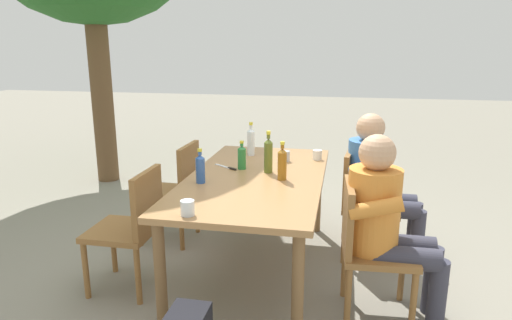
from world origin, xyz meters
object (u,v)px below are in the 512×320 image
Objects in this scene: chair_near_right at (362,198)px; cup_white at (317,155)px; table_knife at (227,167)px; backpack_by_far_side at (289,192)px; dining_table at (256,186)px; person_in_plaid_shirt at (386,219)px; bottle_green at (242,157)px; bottle_clear at (251,141)px; bottle_olive at (268,155)px; person_in_white_shirt at (378,180)px; bottle_blue at (200,168)px; chair_far_right at (177,187)px; chair_near_left at (366,243)px; cup_glass at (188,208)px; cup_steel at (286,156)px; bottle_amber at (282,163)px; chair_far_left at (133,224)px.

chair_near_right reaches higher than cup_white.
table_knife is 1.30m from backpack_by_far_side.
backpack_by_far_side is (1.30, -0.09, -0.46)m from dining_table.
person_in_plaid_shirt is 1.21m from bottle_green.
bottle_clear is 0.91× the size of bottle_olive.
person_in_white_shirt is at bearing -94.27° from chair_near_right.
bottle_olive is (0.53, 0.82, 0.24)m from person_in_plaid_shirt.
chair_near_right reaches higher than table_knife.
chair_near_right is (0.43, -0.79, -0.19)m from dining_table.
bottle_blue is at bearing 129.81° from bottle_olive.
chair_far_right is 1.24m from cup_white.
person_in_white_shirt is at bearing -7.35° from chair_near_left.
person_in_plaid_shirt reaches higher than bottle_clear.
dining_table is 4.16× the size of backpack_by_far_side.
chair_near_right is 1.65m from cup_glass.
backpack_by_far_side is at bearing 4.53° from cup_steel.
dining_table is 0.29m from bottle_amber.
backpack_by_far_side is at bearing -0.79° from bottle_olive.
bottle_blue is 0.77× the size of bottle_olive.
bottle_blue is at bearing 11.20° from cup_glass.
backpack_by_far_side is at bearing 25.09° from person_in_plaid_shirt.
bottle_olive is at bearing 110.80° from person_in_white_shirt.
bottle_clear is 0.36m from cup_steel.
chair_near_right is 3.15× the size of bottle_amber.
cup_white is at bearing -82.75° from chair_far_right.
chair_near_right is 10.75× the size of cup_white.
bottle_blue reaches higher than chair_near_left.
person_in_white_shirt is 1.19m from table_knife.
chair_far_right is 10.10× the size of cup_steel.
chair_near_right is 1.11m from table_knife.
chair_far_left is 1.95m from backpack_by_far_side.
backpack_by_far_side is at bearing -44.72° from chair_far_right.
chair_far_right is at bearing 63.46° from person_in_plaid_shirt.
backpack_by_far_side is (1.54, -0.43, -0.65)m from bottle_blue.
chair_near_right is 0.87m from person_in_plaid_shirt.
bottle_blue reaches higher than bottle_green.
person_in_white_shirt is 2.63× the size of backpack_by_far_side.
chair_near_right is 1.36m from bottle_blue.
cup_white is at bearing -24.13° from cup_glass.
person_in_white_shirt is 13.69× the size of cup_steel.
bottle_olive reaches higher than backpack_by_far_side.
cup_white is at bearing -50.28° from chair_far_left.
cup_white is at bearing -156.43° from backpack_by_far_side.
cup_glass is at bearing 155.87° from cup_white.
bottle_green is 2.53× the size of cup_glass.
cup_steel is (0.89, 0.74, 0.14)m from person_in_plaid_shirt.
dining_table is 8.45× the size of bottle_green.
chair_far_right reaches higher than cup_glass.
bottle_amber is 1.51m from backpack_by_far_side.
chair_far_left is 0.77m from cup_glass.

